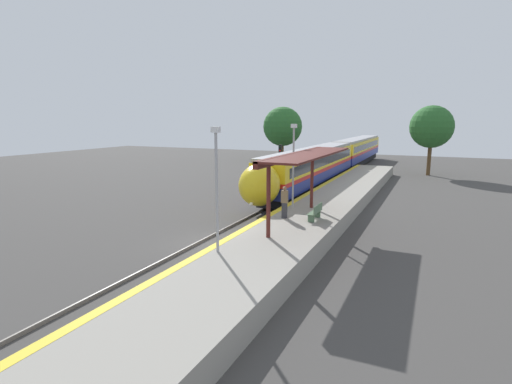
% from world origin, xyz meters
% --- Properties ---
extents(ground_plane, '(120.00, 120.00, 0.00)m').
position_xyz_m(ground_plane, '(0.00, 0.00, 0.00)').
color(ground_plane, '#423F3D').
extents(rail_left, '(0.08, 90.00, 0.15)m').
position_xyz_m(rail_left, '(-0.72, 0.00, 0.07)').
color(rail_left, slate).
rests_on(rail_left, ground_plane).
extents(rail_right, '(0.08, 90.00, 0.15)m').
position_xyz_m(rail_right, '(0.72, 0.00, 0.07)').
color(rail_right, slate).
rests_on(rail_right, ground_plane).
extents(train, '(2.73, 48.15, 3.87)m').
position_xyz_m(train, '(0.00, 28.40, 2.22)').
color(train, black).
rests_on(train, ground_plane).
extents(platform_right, '(4.23, 64.00, 1.04)m').
position_xyz_m(platform_right, '(3.77, 0.00, 0.51)').
color(platform_right, gray).
rests_on(platform_right, ground_plane).
extents(platform_bench, '(0.44, 1.61, 0.89)m').
position_xyz_m(platform_bench, '(4.63, 3.29, 1.50)').
color(platform_bench, '#4C6B4C').
rests_on(platform_bench, platform_right).
extents(person_waiting, '(0.36, 0.24, 1.83)m').
position_xyz_m(person_waiting, '(2.88, 3.00, 1.99)').
color(person_waiting, '#333338').
rests_on(person_waiting, platform_right).
extents(railway_signal, '(0.28, 0.28, 4.34)m').
position_xyz_m(railway_signal, '(-2.16, 15.39, 2.66)').
color(railway_signal, '#59595E').
rests_on(railway_signal, ground_plane).
extents(lamppost_near, '(0.36, 0.20, 5.25)m').
position_xyz_m(lamppost_near, '(2.37, -3.69, 4.04)').
color(lamppost_near, '#9E9EA3').
rests_on(lamppost_near, platform_right).
extents(lamppost_mid, '(0.36, 0.20, 5.25)m').
position_xyz_m(lamppost_mid, '(2.37, 5.89, 4.04)').
color(lamppost_mid, '#9E9EA3').
rests_on(lamppost_mid, platform_right).
extents(station_canopy, '(2.02, 10.08, 3.77)m').
position_xyz_m(station_canopy, '(4.07, 2.69, 4.53)').
color(station_canopy, '#511E19').
rests_on(station_canopy, platform_right).
extents(background_tree_left, '(6.25, 6.25, 8.52)m').
position_xyz_m(background_tree_left, '(-12.40, 43.00, 5.39)').
color(background_tree_left, brown).
rests_on(background_tree_left, ground_plane).
extents(background_tree_right, '(4.92, 4.92, 8.15)m').
position_xyz_m(background_tree_right, '(9.71, 33.42, 5.67)').
color(background_tree_right, brown).
rests_on(background_tree_right, ground_plane).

